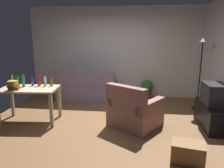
% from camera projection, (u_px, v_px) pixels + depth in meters
% --- Properties ---
extents(ground_plane, '(5.20, 4.40, 0.02)m').
position_uv_depth(ground_plane, '(105.00, 122.00, 4.72)').
color(ground_plane, brown).
extents(wall_rear, '(5.20, 0.10, 2.70)m').
position_uv_depth(wall_rear, '(115.00, 52.00, 6.55)').
color(wall_rear, silver).
rests_on(wall_rear, ground_plane).
extents(couch, '(1.67, 0.84, 0.92)m').
position_uv_depth(couch, '(87.00, 90.00, 6.27)').
color(couch, gray).
rests_on(couch, ground_plane).
extents(tv_stand, '(0.44, 1.10, 0.48)m').
position_uv_depth(tv_stand, '(212.00, 116.00, 4.45)').
color(tv_stand, black).
rests_on(tv_stand, ground_plane).
extents(tv, '(0.41, 0.60, 0.44)m').
position_uv_depth(tv, '(215.00, 94.00, 4.34)').
color(tv, '#2D2D33').
rests_on(tv, tv_stand).
extents(torchiere_lamp, '(0.32, 0.32, 1.81)m').
position_uv_depth(torchiere_lamp, '(202.00, 54.00, 5.26)').
color(torchiere_lamp, black).
rests_on(torchiere_lamp, ground_plane).
extents(desk, '(1.25, 0.79, 0.76)m').
position_uv_depth(desk, '(29.00, 93.00, 4.63)').
color(desk, '#C6B28E').
rests_on(desk, ground_plane).
extents(potted_plant, '(0.36, 0.36, 0.57)m').
position_uv_depth(potted_plant, '(147.00, 88.00, 6.37)').
color(potted_plant, brown).
rests_on(potted_plant, ground_plane).
extents(armchair, '(1.22, 1.20, 0.92)m').
position_uv_depth(armchair, '(134.00, 112.00, 4.43)').
color(armchair, '#996B66').
rests_on(armchair, ground_plane).
extents(storage_box, '(0.54, 0.43, 0.30)m').
position_uv_depth(storage_box, '(188.00, 152.00, 3.23)').
color(storage_box, olive).
rests_on(storage_box, ground_plane).
extents(bottle_squat, '(0.05, 0.05, 0.26)m').
position_uv_depth(bottle_squat, '(12.00, 81.00, 4.77)').
color(bottle_squat, '#BCB24C').
rests_on(bottle_squat, desk).
extents(bottle_green, '(0.06, 0.06, 0.26)m').
position_uv_depth(bottle_green, '(18.00, 81.00, 4.72)').
color(bottle_green, '#1E722D').
rests_on(bottle_green, desk).
extents(bottle_tall, '(0.06, 0.06, 0.29)m').
position_uv_depth(bottle_tall, '(23.00, 81.00, 4.68)').
color(bottle_tall, teal).
rests_on(bottle_tall, desk).
extents(bottle_blue, '(0.05, 0.05, 0.20)m').
position_uv_depth(bottle_blue, '(33.00, 82.00, 4.78)').
color(bottle_blue, '#2347A3').
rests_on(bottle_blue, desk).
extents(bottle_red, '(0.06, 0.06, 0.29)m').
position_uv_depth(bottle_red, '(39.00, 80.00, 4.77)').
color(bottle_red, '#AD2323').
rests_on(bottle_red, desk).
extents(bottle_clear, '(0.06, 0.06, 0.23)m').
position_uv_depth(bottle_clear, '(45.00, 82.00, 4.74)').
color(bottle_clear, silver).
rests_on(bottle_clear, desk).
extents(bottle_amber, '(0.07, 0.07, 0.21)m').
position_uv_depth(bottle_amber, '(51.00, 82.00, 4.76)').
color(bottle_amber, '#9E6019').
rests_on(bottle_amber, desk).
extents(book_stack, '(0.24, 0.21, 0.20)m').
position_uv_depth(book_stack, '(13.00, 86.00, 4.42)').
color(book_stack, beige).
rests_on(book_stack, desk).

